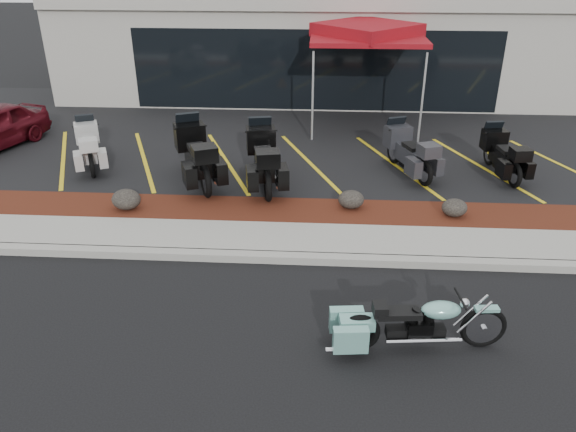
# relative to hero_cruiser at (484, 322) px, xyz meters

# --- Properties ---
(ground) EXTENTS (90.00, 90.00, 0.00)m
(ground) POSITION_rel_hero_cruiser_xyz_m (-2.70, 1.36, -0.45)
(ground) COLOR black
(ground) RESTS_ON ground
(curb) EXTENTS (24.00, 0.25, 0.15)m
(curb) POSITION_rel_hero_cruiser_xyz_m (-2.70, 2.26, -0.38)
(curb) COLOR gray
(curb) RESTS_ON ground
(sidewalk) EXTENTS (24.00, 1.20, 0.15)m
(sidewalk) POSITION_rel_hero_cruiser_xyz_m (-2.70, 2.96, -0.38)
(sidewalk) COLOR gray
(sidewalk) RESTS_ON ground
(mulch_bed) EXTENTS (24.00, 1.20, 0.16)m
(mulch_bed) POSITION_rel_hero_cruiser_xyz_m (-2.70, 4.16, -0.37)
(mulch_bed) COLOR #3B170D
(mulch_bed) RESTS_ON ground
(upper_lot) EXTENTS (26.00, 9.60, 0.15)m
(upper_lot) POSITION_rel_hero_cruiser_xyz_m (-2.70, 9.56, -0.38)
(upper_lot) COLOR black
(upper_lot) RESTS_ON ground
(dealership_building) EXTENTS (18.00, 8.16, 4.00)m
(dealership_building) POSITION_rel_hero_cruiser_xyz_m (-2.70, 15.82, 1.55)
(dealership_building) COLOR #A5A095
(dealership_building) RESTS_ON ground
(boulder_left) EXTENTS (0.62, 0.52, 0.44)m
(boulder_left) POSITION_rel_hero_cruiser_xyz_m (-6.59, 3.97, -0.07)
(boulder_left) COLOR black
(boulder_left) RESTS_ON mulch_bed
(boulder_mid) EXTENTS (0.56, 0.47, 0.40)m
(boulder_mid) POSITION_rel_hero_cruiser_xyz_m (-1.75, 4.32, -0.09)
(boulder_mid) COLOR black
(boulder_mid) RESTS_ON mulch_bed
(boulder_right) EXTENTS (0.53, 0.44, 0.38)m
(boulder_right) POSITION_rel_hero_cruiser_xyz_m (0.40, 4.06, -0.10)
(boulder_right) COLOR black
(boulder_right) RESTS_ON mulch_bed
(hero_cruiser) EXTENTS (2.63, 0.90, 0.91)m
(hero_cruiser) POSITION_rel_hero_cruiser_xyz_m (0.00, 0.00, 0.00)
(hero_cruiser) COLOR #74B4A9
(hero_cruiser) RESTS_ON ground
(touring_white) EXTENTS (1.54, 2.18, 1.19)m
(touring_white) POSITION_rel_hero_cruiser_xyz_m (-8.58, 7.02, 0.29)
(touring_white) COLOR beige
(touring_white) RESTS_ON upper_lot
(touring_black_front) EXTENTS (1.88, 2.70, 1.47)m
(touring_black_front) POSITION_rel_hero_cruiser_xyz_m (-5.71, 6.40, 0.43)
(touring_black_front) COLOR black
(touring_black_front) RESTS_ON upper_lot
(touring_black_mid) EXTENTS (1.38, 2.58, 1.42)m
(touring_black_mid) POSITION_rel_hero_cruiser_xyz_m (-3.92, 6.34, 0.41)
(touring_black_mid) COLOR black
(touring_black_mid) RESTS_ON upper_lot
(touring_grey) EXTENTS (1.53, 2.29, 1.24)m
(touring_grey) POSITION_rel_hero_cruiser_xyz_m (-0.54, 7.11, 0.32)
(touring_grey) COLOR #2F2F34
(touring_grey) RESTS_ON upper_lot
(touring_black_rear) EXTENTS (1.05, 2.10, 1.17)m
(touring_black_rear) POSITION_rel_hero_cruiser_xyz_m (1.90, 7.14, 0.28)
(touring_black_rear) COLOR black
(touring_black_rear) RESTS_ON upper_lot
(traffic_cone) EXTENTS (0.40, 0.40, 0.41)m
(traffic_cone) POSITION_rel_hero_cruiser_xyz_m (-4.03, 8.47, -0.10)
(traffic_cone) COLOR orange
(traffic_cone) RESTS_ON upper_lot
(popup_canopy) EXTENTS (4.07, 4.07, 3.05)m
(popup_canopy) POSITION_rel_hero_cruiser_xyz_m (-1.18, 10.39, 2.47)
(popup_canopy) COLOR silver
(popup_canopy) RESTS_ON upper_lot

